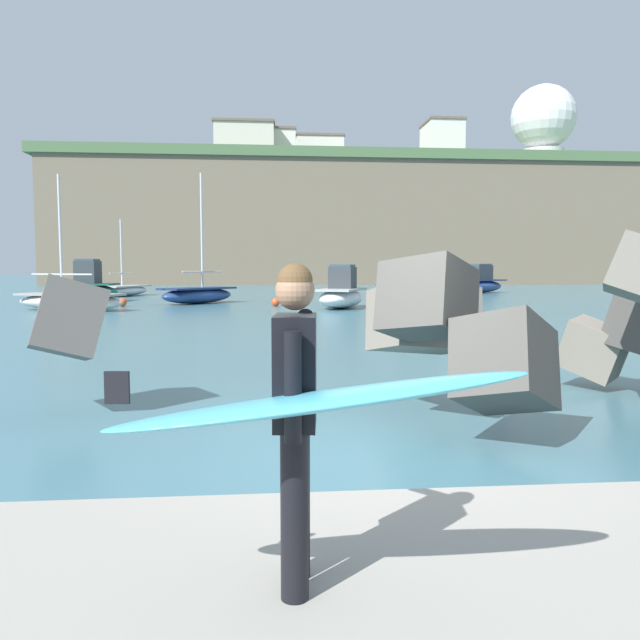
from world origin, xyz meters
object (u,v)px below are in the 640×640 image
at_px(boat_mid_centre, 125,290).
at_px(boat_mid_right, 84,288).
at_px(mooring_buoy_inner, 276,302).
at_px(radar_dome, 543,121).
at_px(boat_far_left, 341,294).
at_px(station_building_central, 319,154).
at_px(surfer_with_board, 301,405).
at_px(boat_near_centre, 70,301).
at_px(boat_mid_left, 419,302).
at_px(station_building_west, 279,147).
at_px(station_building_annex, 245,143).
at_px(mooring_buoy_outer, 122,302).
at_px(mooring_buoy_middle, 304,320).
at_px(boat_near_left, 198,294).
at_px(boat_near_right, 476,284).
at_px(station_building_east, 442,143).

xyz_separation_m(boat_mid_centre, boat_mid_right, (-0.71, -7.74, 0.37)).
xyz_separation_m(mooring_buoy_inner, radar_dome, (38.34, 52.61, 22.15)).
relative_size(boat_mid_right, radar_dome, 0.38).
height_order(boat_far_left, station_building_central, station_building_central).
xyz_separation_m(surfer_with_board, boat_near_centre, (-9.26, 26.96, -0.81)).
bearing_deg(radar_dome, boat_mid_left, -118.10).
relative_size(station_building_west, station_building_annex, 0.83).
bearing_deg(boat_mid_left, radar_dome, 61.90).
relative_size(boat_near_centre, station_building_annex, 0.78).
bearing_deg(station_building_west, station_building_central, 51.13).
distance_m(boat_far_left, mooring_buoy_outer, 11.48).
bearing_deg(mooring_buoy_middle, surfer_with_board, -93.71).
height_order(boat_near_centre, station_building_west, station_building_west).
bearing_deg(boat_far_left, mooring_buoy_middle, -104.78).
bearing_deg(mooring_buoy_middle, station_building_annex, 93.39).
bearing_deg(mooring_buoy_inner, boat_far_left, -29.76).
bearing_deg(boat_near_left, boat_near_centre, -134.19).
xyz_separation_m(boat_near_centre, boat_mid_left, (15.06, -6.61, 0.22)).
distance_m(boat_near_right, boat_far_left, 22.12).
bearing_deg(boat_far_left, station_building_east, 69.05).
bearing_deg(boat_mid_right, radar_dome, 43.62).
height_order(boat_mid_left, station_building_east, station_building_east).
height_order(boat_mid_right, radar_dome, radar_dome).
height_order(mooring_buoy_outer, station_building_central, station_building_central).
xyz_separation_m(station_building_west, station_building_annex, (-4.48, -1.13, 0.23)).
height_order(surfer_with_board, boat_mid_right, boat_mid_right).
bearing_deg(boat_mid_right, station_building_annex, 79.67).
distance_m(boat_near_right, station_building_west, 42.72).
bearing_deg(boat_near_centre, boat_mid_right, 101.01).
xyz_separation_m(boat_mid_right, station_building_annex, (8.29, 45.52, 17.57)).
xyz_separation_m(boat_near_centre, boat_mid_right, (-1.54, 7.91, 0.33)).
height_order(surfer_with_board, mooring_buoy_inner, surfer_with_board).
height_order(station_building_east, station_building_annex, station_building_east).
bearing_deg(radar_dome, boat_mid_right, -136.38).
relative_size(surfer_with_board, radar_dome, 0.19).
relative_size(boat_mid_centre, boat_far_left, 1.17).
bearing_deg(boat_near_right, boat_mid_left, -113.77).
relative_size(boat_mid_centre, station_building_central, 0.77).
bearing_deg(surfer_with_board, boat_near_right, 69.66).
distance_m(mooring_buoy_inner, station_building_central, 62.71).
height_order(boat_near_centre, boat_far_left, boat_near_centre).
relative_size(boat_near_centre, boat_mid_centre, 1.16).
bearing_deg(station_building_west, station_building_east, -2.20).
bearing_deg(boat_mid_centre, station_building_central, 68.69).
relative_size(surfer_with_board, mooring_buoy_outer, 4.81).
bearing_deg(boat_mid_left, mooring_buoy_outer, 143.95).
relative_size(boat_near_right, boat_mid_left, 1.11).
distance_m(boat_far_left, station_building_west, 56.63).
bearing_deg(station_building_east, mooring_buoy_outer, -121.90).
bearing_deg(station_building_annex, boat_near_centre, -97.21).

